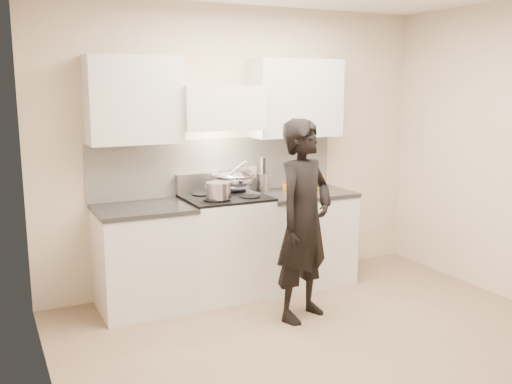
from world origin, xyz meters
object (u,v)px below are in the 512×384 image
wok (233,180)px  stove (226,245)px  counter_right (302,237)px  utensil_crock (263,181)px  person (304,221)px

wok → stove: bearing=-136.8°
counter_right → wok: 0.93m
wok → utensil_crock: 0.35m
stove → person: size_ratio=0.57×
counter_right → utensil_crock: utensil_crock is taller
stove → utensil_crock: 0.75m
stove → wok: 0.62m
person → counter_right: bearing=36.4°
utensil_crock → person: 1.00m
stove → counter_right: size_ratio=1.04×
counter_right → utensil_crock: (-0.35, 0.19, 0.56)m
stove → utensil_crock: size_ratio=2.83×
stove → person: bearing=-64.9°
counter_right → stove: bearing=-180.0°
stove → counter_right: 0.83m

